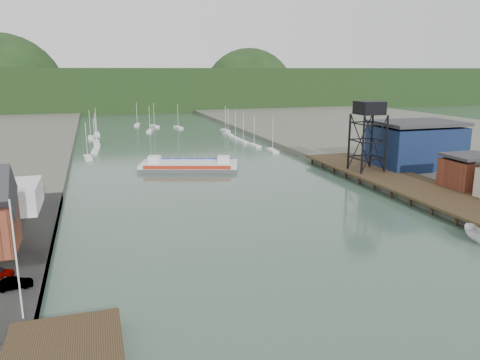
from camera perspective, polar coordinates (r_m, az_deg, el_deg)
ground at (r=50.27m, az=16.18°, el=-17.29°), size 600.00×600.00×0.00m
east_pier at (r=104.33m, az=19.76°, el=-0.35°), size 14.00×70.00×2.45m
flagpole at (r=49.44m, az=-25.60°, el=-8.86°), size 0.16×0.16×12.00m
lift_tower at (r=111.59m, az=15.48°, el=7.96°), size 6.50×6.50×16.00m
blue_shed at (r=122.87m, az=20.64°, el=4.00°), size 20.50×14.50×11.30m
marina_sailboats at (r=177.56m, az=-9.05°, el=5.14°), size 57.71×92.65×0.90m
distant_hills at (r=337.88m, az=-13.98°, el=10.44°), size 500.00×120.00×80.00m
chain_ferry at (r=121.05m, az=-6.21°, el=1.75°), size 26.55×16.90×3.56m
motorboat at (r=78.72m, az=26.79°, el=-5.94°), size 4.18×6.18×2.24m
car_west_b at (r=58.22m, az=-25.80°, el=-11.29°), size 3.90×1.74×1.24m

